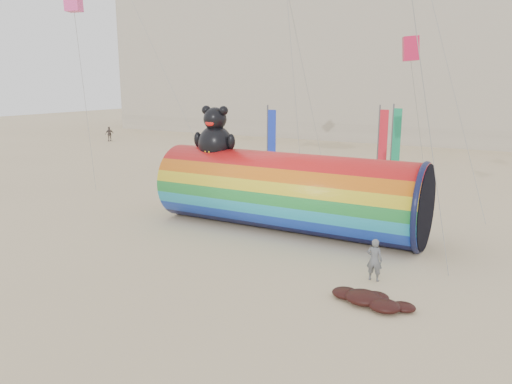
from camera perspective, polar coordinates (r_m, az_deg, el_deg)
The scene contains 6 objects.
ground at distance 19.45m, azimuth -3.46°, elevation -7.61°, with size 160.00×160.00×0.00m, color #CCB58C.
hotel_building at distance 65.20m, azimuth 9.71°, elevation 15.59°, with size 60.40×15.40×20.60m.
windsock_assembly at distance 22.69m, azimuth 3.55°, elevation 0.26°, with size 12.25×3.73×5.65m.
kite_handler at distance 17.62m, azimuth 13.38°, elevation -7.54°, with size 0.55×0.36×1.49m, color #5C5F64.
fabric_bundle at distance 15.99m, azimuth 12.89°, elevation -11.87°, with size 2.62×1.35×0.41m.
festival_banners at distance 33.72m, azimuth 10.68°, elevation 5.44°, with size 7.31×5.71×5.20m.
Camera 1 is at (9.84, -15.38, 6.71)m, focal length 35.00 mm.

